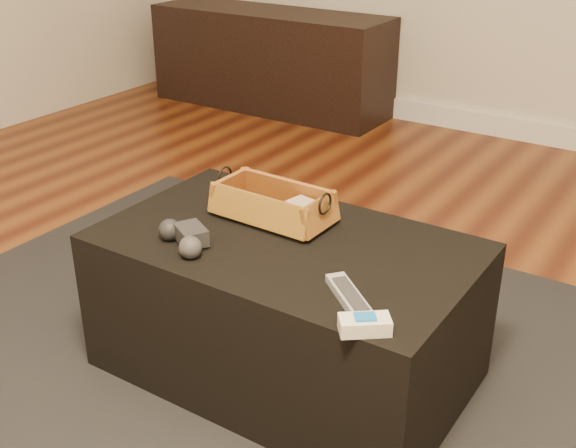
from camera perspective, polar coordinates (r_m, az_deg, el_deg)
The scene contains 11 objects.
floor at distance 2.03m, azimuth -7.91°, elevation -14.67°, with size 5.00×5.50×0.01m, color brown.
baseboard at distance 4.20m, azimuth 17.18°, elevation 7.28°, with size 5.00×0.04×0.12m, color white.
media_cabinet at distance 4.54m, azimuth -1.40°, elevation 12.83°, with size 1.50×0.45×0.59m, color black.
area_rug at distance 2.11m, azimuth -0.92°, elevation -12.14°, with size 2.60×2.00×0.01m, color black.
ottoman at distance 2.02m, azimuth -0.16°, elevation -6.57°, with size 1.00×0.60×0.42m, color black.
tv_remote at distance 2.03m, azimuth -1.80°, elevation 0.96°, with size 0.18×0.04×0.02m, color black.
cloth_bundle at distance 1.99m, azimuth 1.35°, elevation 1.03°, with size 0.10×0.06×0.05m, color tan.
wicker_basket at distance 2.02m, azimuth -1.20°, elevation 1.45°, with size 0.35×0.19×0.12m.
game_controller at distance 1.89m, azimuth -8.20°, elevation -1.02°, with size 0.19×0.14×0.06m.
silver_remote at distance 1.65m, azimuth 4.94°, elevation -5.82°, with size 0.19×0.17×0.02m.
cream_gadget at distance 1.55m, azimuth 6.08°, elevation -7.90°, with size 0.12×0.11×0.04m.
Camera 1 is at (1.07, -1.13, 1.30)m, focal length 45.00 mm.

